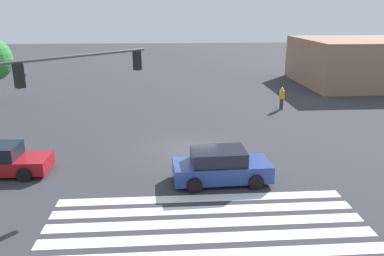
% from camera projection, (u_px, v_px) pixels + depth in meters
% --- Properties ---
extents(ground_plane, '(140.52, 140.52, 0.00)m').
position_uv_depth(ground_plane, '(192.00, 150.00, 20.98)').
color(ground_plane, '#333338').
extents(crosswalk_markings, '(11.82, 4.40, 0.01)m').
position_uv_depth(crosswalk_markings, '(206.00, 223.00, 13.83)').
color(crosswalk_markings, silver).
rests_on(crosswalk_markings, ground_plane).
extents(traffic_signal_mast, '(5.94, 5.94, 6.09)m').
position_uv_depth(traffic_signal_mast, '(27.00, 100.00, 13.23)').
color(traffic_signal_mast, '#47474C').
rests_on(traffic_signal_mast, ground_plane).
extents(car_0, '(4.46, 2.23, 1.57)m').
position_uv_depth(car_0, '(221.00, 166.00, 16.95)').
color(car_0, navy).
rests_on(car_0, ground_plane).
extents(corner_building, '(11.60, 11.60, 4.65)m').
position_uv_depth(corner_building, '(357.00, 62.00, 39.10)').
color(corner_building, '#937056').
rests_on(corner_building, ground_plane).
extents(pedestrian, '(0.41, 0.40, 1.75)m').
position_uv_depth(pedestrian, '(282.00, 97.00, 29.31)').
color(pedestrian, '#38383D').
rests_on(pedestrian, ground_plane).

